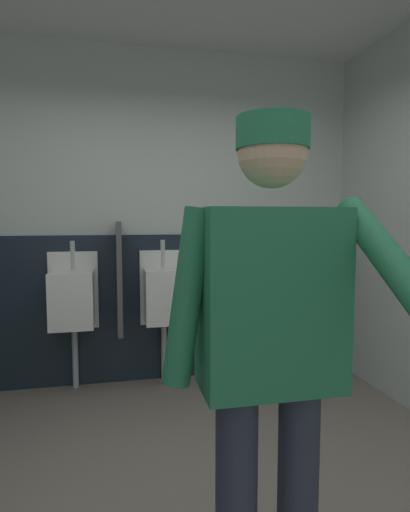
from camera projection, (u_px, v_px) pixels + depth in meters
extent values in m
cube|color=silver|center=(151.00, 217.00, 3.66)|extent=(4.22, 0.12, 2.87)
cube|color=#19232D|center=(153.00, 307.00, 3.66)|extent=(3.62, 0.03, 1.28)
cube|color=white|center=(74.00, 290.00, 3.49)|extent=(0.40, 0.05, 0.65)
cube|color=white|center=(72.00, 300.00, 3.32)|extent=(0.34, 0.30, 0.45)
cylinder|color=#B7BABF|center=(73.00, 255.00, 3.45)|extent=(0.04, 0.04, 0.24)
cylinder|color=#B7BABF|center=(75.00, 355.00, 3.50)|extent=(0.05, 0.05, 0.55)
cube|color=white|center=(163.00, 287.00, 3.65)|extent=(0.40, 0.05, 0.65)
cube|color=white|center=(165.00, 296.00, 3.48)|extent=(0.34, 0.30, 0.45)
cylinder|color=#B7BABF|center=(163.00, 254.00, 3.61)|extent=(0.04, 0.04, 0.24)
cylinder|color=#B7BABF|center=(164.00, 349.00, 3.65)|extent=(0.05, 0.05, 0.55)
cube|color=#4C4C51|center=(119.00, 277.00, 3.36)|extent=(0.04, 0.40, 0.90)
cylinder|color=#2D3342|center=(297.00, 506.00, 1.43)|extent=(0.14, 0.14, 0.87)
cube|color=#26724C|center=(270.00, 299.00, 1.34)|extent=(0.45, 0.24, 0.59)
cylinder|color=#26724C|center=(187.00, 297.00, 1.28)|extent=(0.17, 0.09, 0.56)
cylinder|color=#26724C|center=(391.00, 262.00, 1.17)|extent=(0.09, 0.50, 0.39)
sphere|color=#D8AD8C|center=(272.00, 153.00, 1.30)|extent=(0.22, 0.22, 0.22)
cylinder|color=#26724C|center=(273.00, 133.00, 1.30)|extent=(0.23, 0.23, 0.10)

